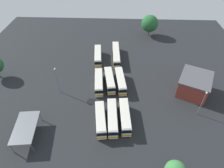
% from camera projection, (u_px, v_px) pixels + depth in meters
% --- Properties ---
extents(ground_plane, '(107.73, 107.73, 0.00)m').
position_uv_depth(ground_plane, '(109.00, 85.00, 63.87)').
color(ground_plane, black).
extents(bus_row0_slot0, '(11.54, 3.57, 3.58)m').
position_uv_depth(bus_row0_slot0, '(98.00, 56.00, 73.57)').
color(bus_row0_slot0, silver).
rests_on(bus_row0_slot0, ground_plane).
extents(bus_row0_slot2, '(14.51, 3.43, 3.58)m').
position_uv_depth(bus_row0_slot2, '(116.00, 54.00, 74.31)').
color(bus_row0_slot2, silver).
rests_on(bus_row0_slot2, ground_plane).
extents(bus_row1_slot0, '(10.89, 3.54, 3.58)m').
position_uv_depth(bus_row1_slot0, '(99.00, 82.00, 62.21)').
color(bus_row1_slot0, silver).
rests_on(bus_row1_slot0, ground_plane).
extents(bus_row1_slot1, '(10.87, 4.22, 3.58)m').
position_uv_depth(bus_row1_slot1, '(110.00, 80.00, 62.88)').
color(bus_row1_slot1, silver).
rests_on(bus_row1_slot1, ground_plane).
extents(bus_row1_slot2, '(11.26, 4.02, 3.58)m').
position_uv_depth(bus_row1_slot2, '(120.00, 81.00, 62.62)').
color(bus_row1_slot2, silver).
rests_on(bus_row1_slot2, ground_plane).
extents(bus_row2_slot0, '(10.58, 3.90, 3.58)m').
position_uv_depth(bus_row2_slot0, '(101.00, 119.00, 50.99)').
color(bus_row2_slot0, silver).
rests_on(bus_row2_slot0, ground_plane).
extents(bus_row2_slot1, '(11.30, 3.34, 3.58)m').
position_uv_depth(bus_row2_slot1, '(112.00, 118.00, 51.43)').
color(bus_row2_slot1, silver).
rests_on(bus_row2_slot1, ground_plane).
extents(bus_row2_slot2, '(10.87, 3.34, 3.58)m').
position_uv_depth(bus_row2_slot2, '(125.00, 116.00, 51.73)').
color(bus_row2_slot2, silver).
rests_on(bus_row2_slot2, ground_plane).
extents(depot_building, '(13.23, 12.44, 6.12)m').
position_uv_depth(depot_building, '(194.00, 85.00, 59.51)').
color(depot_building, maroon).
rests_on(depot_building, ground_plane).
extents(maintenance_shelter, '(10.39, 6.34, 3.66)m').
position_uv_depth(maintenance_shelter, '(25.00, 127.00, 47.22)').
color(maintenance_shelter, slate).
rests_on(maintenance_shelter, ground_plane).
extents(lamp_post_mid_lot, '(0.56, 0.28, 8.55)m').
position_uv_depth(lamp_post_mid_lot, '(202.00, 103.00, 51.64)').
color(lamp_post_mid_lot, slate).
rests_on(lamp_post_mid_lot, ground_plane).
extents(lamp_post_by_building, '(0.56, 0.28, 9.30)m').
position_uv_depth(lamp_post_by_building, '(57.00, 80.00, 58.10)').
color(lamp_post_by_building, slate).
rests_on(lamp_post_by_building, ground_plane).
extents(tree_west_edge, '(7.42, 7.42, 9.41)m').
position_uv_depth(tree_west_edge, '(150.00, 23.00, 86.18)').
color(tree_west_edge, brown).
rests_on(tree_west_edge, ground_plane).
extents(puddle_between_rows, '(1.93, 1.93, 0.01)m').
position_uv_depth(puddle_between_rows, '(118.00, 100.00, 58.97)').
color(puddle_between_rows, black).
rests_on(puddle_between_rows, ground_plane).
extents(puddle_front_lane, '(2.96, 2.96, 0.01)m').
position_uv_depth(puddle_front_lane, '(91.00, 102.00, 58.30)').
color(puddle_front_lane, black).
rests_on(puddle_front_lane, ground_plane).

